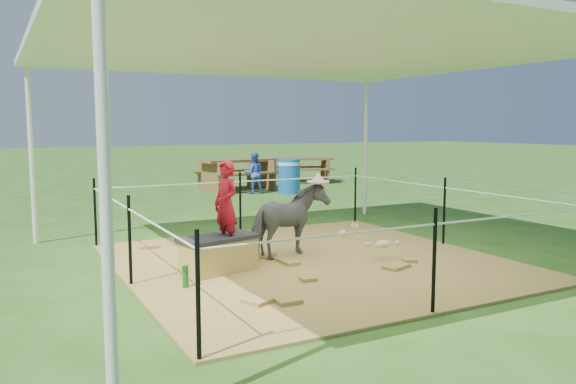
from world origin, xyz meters
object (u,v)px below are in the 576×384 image
straw_bale (219,256)px  trash_barrel (289,176)px  woman (226,196)px  picnic_table_far (302,170)px  foal (383,242)px  pony (289,221)px  green_bottle (185,276)px  distant_person (254,173)px  picnic_table_near (237,175)px

straw_bale → trash_barrel: size_ratio=0.96×
woman → trash_barrel: woman is taller
picnic_table_far → trash_barrel: bearing=-104.4°
foal → woman: bearing=162.1°
trash_barrel → picnic_table_far: (1.79, 2.47, -0.06)m
pony → foal: bearing=-142.6°
green_bottle → picnic_table_far: 11.81m
green_bottle → foal: (2.65, 0.04, 0.10)m
trash_barrel → picnic_table_far: size_ratio=0.49×
picnic_table_far → distant_person: size_ratio=1.73×
trash_barrel → picnic_table_far: 3.05m
straw_bale → picnic_table_near: 8.83m
foal → distant_person: bearing=71.5°
green_bottle → pony: (1.63, 0.73, 0.36)m
straw_bale → foal: bearing=-10.9°
picnic_table_near → picnic_table_far: picnic_table_near is taller
green_bottle → picnic_table_near: bearing=64.0°
green_bottle → foal: bearing=1.0°
straw_bale → picnic_table_far: bearing=55.5°
straw_bale → distant_person: 8.06m
picnic_table_near → woman: bearing=-121.7°
foal → trash_barrel: 7.51m
pony → distant_person: size_ratio=1.06×
woman → trash_barrel: (4.40, 6.70, -0.48)m
straw_bale → picnic_table_far: picnic_table_far is taller
straw_bale → foal: size_ratio=1.08×
picnic_table_far → distant_person: (-2.58, -2.02, 0.15)m
straw_bale → green_bottle: 0.71m
green_bottle → trash_barrel: size_ratio=0.27×
foal → distant_person: size_ratio=0.75×
straw_bale → trash_barrel: bearing=56.1°
straw_bale → foal: foal is taller
woman → picnic_table_far: bearing=131.7°
picnic_table_near → distant_person: 0.92m
pony → distant_person: bearing=-39.5°
pony → green_bottle: bearing=95.5°
picnic_table_far → foal: bearing=-92.2°
foal → pony: bearing=139.5°
straw_bale → pony: bearing=14.5°
pony → foal: pony is taller
trash_barrel → picnic_table_near: bearing=123.4°
foal → trash_barrel: bearing=64.9°
green_bottle → woman: bearing=34.7°
woman → pony: 1.10m
woman → green_bottle: 1.11m
picnic_table_near → picnic_table_far: 2.91m
trash_barrel → distant_person: distant_person is taller
green_bottle → distant_person: size_ratio=0.22×
green_bottle → distant_person: 8.72m
trash_barrel → straw_bale: bearing=-123.9°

